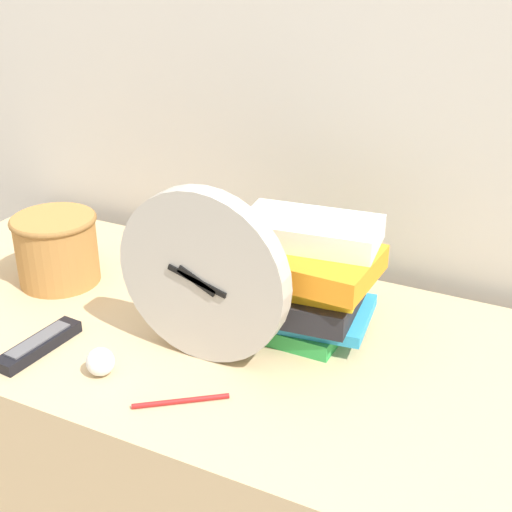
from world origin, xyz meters
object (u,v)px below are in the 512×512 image
Objects in this scene: book_stack at (303,278)px; tv_remote at (39,345)px; pen at (181,401)px; basket at (57,247)px; crumpled_paper_ball at (100,362)px; desk_clock at (202,276)px.

book_stack is 0.46m from tv_remote.
pen is at bearing -3.39° from tv_remote.
basket is 0.35m from crumpled_paper_ball.
tv_remote is 3.61× the size of crumpled_paper_ball.
basket is 1.00× the size of tv_remote.
desk_clock reaches higher than tv_remote.
basket is (-0.39, 0.10, -0.07)m from desk_clock.
book_stack reaches higher than basket.
crumpled_paper_ball reaches higher than pen.
book_stack is 2.18× the size of pen.
pen is (0.29, -0.02, -0.01)m from tv_remote.
crumpled_paper_ball is at bearing -39.43° from basket.
book_stack is 1.60× the size of basket.
book_stack reaches higher than crumpled_paper_ball.
pen is at bearing -3.11° from crumpled_paper_ball.
book_stack is 5.81× the size of crumpled_paper_ball.
book_stack is at bearing 74.17° from pen.
desk_clock is 0.41m from basket.
book_stack is (0.11, 0.15, -0.05)m from desk_clock.
book_stack is 0.51m from basket.
pen is (0.43, -0.23, -0.07)m from basket.
desk_clock is at bearing -126.95° from book_stack.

